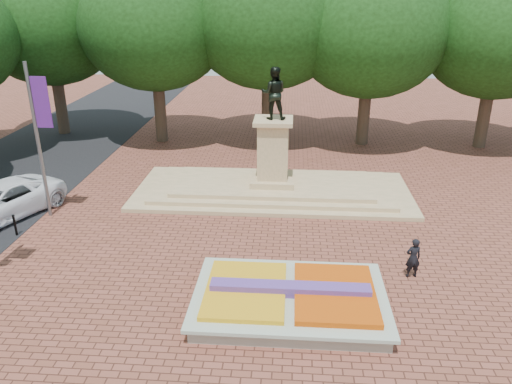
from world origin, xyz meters
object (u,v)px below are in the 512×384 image
(flower_bed, at_px, (291,298))
(monument, at_px, (273,177))
(van, at_px, (1,201))
(pedestrian, at_px, (413,258))

(flower_bed, xyz_separation_m, monument, (-1.03, 10.00, 0.50))
(van, bearing_deg, pedestrian, 11.92)
(monument, bearing_deg, pedestrian, -54.89)
(flower_bed, distance_m, van, 14.61)
(pedestrian, bearing_deg, van, -22.74)
(monument, relative_size, pedestrian, 9.08)
(flower_bed, relative_size, monument, 0.45)
(flower_bed, height_order, pedestrian, pedestrian)
(monument, relative_size, van, 2.43)
(van, distance_m, pedestrian, 18.06)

